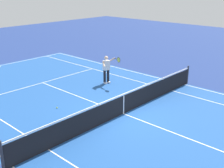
% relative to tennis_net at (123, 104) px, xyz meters
% --- Properties ---
extents(ground_plane, '(60.00, 60.00, 0.00)m').
position_rel_tennis_net_xyz_m(ground_plane, '(0.00, 0.00, -0.49)').
color(ground_plane, navy).
extents(court_slab, '(24.20, 11.40, 0.00)m').
position_rel_tennis_net_xyz_m(court_slab, '(0.00, 0.00, -0.49)').
color(court_slab, '#1E4C93').
rests_on(court_slab, ground_plane).
extents(court_line_markings, '(23.85, 11.05, 0.01)m').
position_rel_tennis_net_xyz_m(court_line_markings, '(0.00, 0.00, -0.49)').
color(court_line_markings, white).
rests_on(court_line_markings, ground_plane).
extents(tennis_net, '(0.10, 11.70, 1.08)m').
position_rel_tennis_net_xyz_m(tennis_net, '(0.00, 0.00, 0.00)').
color(tennis_net, '#2D2D33').
rests_on(tennis_net, ground_plane).
extents(tennis_player_near, '(1.16, 0.76, 1.70)m').
position_rel_tennis_net_xyz_m(tennis_player_near, '(3.53, -2.59, 0.44)').
color(tennis_player_near, black).
rests_on(tennis_player_near, ground_plane).
extents(tennis_ball, '(0.07, 0.07, 0.07)m').
position_rel_tennis_net_xyz_m(tennis_ball, '(2.71, 1.69, -0.46)').
color(tennis_ball, '#CCE01E').
rests_on(tennis_ball, ground_plane).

